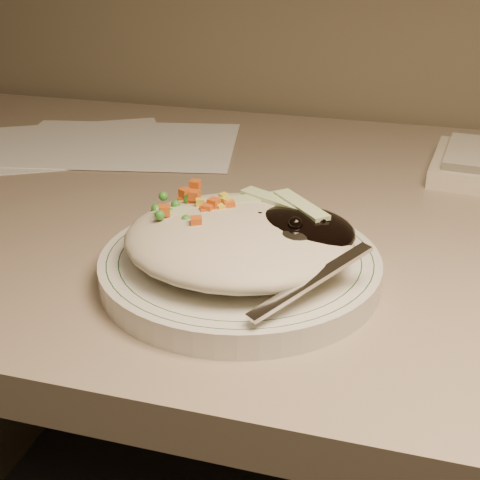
# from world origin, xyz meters

# --- Properties ---
(desk) EXTENTS (1.40, 0.70, 0.74)m
(desk) POSITION_xyz_m (0.00, 1.38, 0.54)
(desk) COLOR gray
(desk) RESTS_ON ground
(plate) EXTENTS (0.24, 0.24, 0.02)m
(plate) POSITION_xyz_m (-0.07, 1.20, 0.75)
(plate) COLOR silver
(plate) RESTS_ON desk
(plate_rim) EXTENTS (0.23, 0.23, 0.00)m
(plate_rim) POSITION_xyz_m (-0.07, 1.20, 0.76)
(plate_rim) COLOR #144723
(plate_rim) RESTS_ON plate
(meal) EXTENTS (0.21, 0.19, 0.05)m
(meal) POSITION_xyz_m (-0.06, 1.20, 0.78)
(meal) COLOR #B2A990
(meal) RESTS_ON plate
(papers) EXTENTS (0.44, 0.33, 0.00)m
(papers) POSITION_xyz_m (-0.37, 1.50, 0.74)
(papers) COLOR white
(papers) RESTS_ON desk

